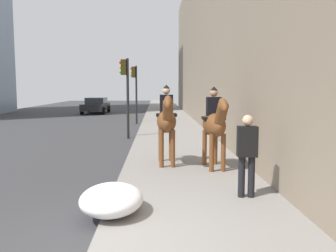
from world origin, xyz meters
name	(u,v)px	position (x,y,z in m)	size (l,w,h in m)	color
sidewalk_slab	(213,245)	(0.00, -1.79, 0.06)	(120.00, 3.58, 0.12)	gray
mounted_horse_near	(167,120)	(5.35, -1.25, 1.43)	(2.15, 0.61, 2.33)	brown
mounted_horse_far	(215,124)	(4.79, -2.56, 1.38)	(2.15, 0.67, 2.28)	brown
pedestrian_greeting	(247,150)	(2.14, -2.81, 1.10)	(0.29, 0.42, 1.70)	black
car_near_lane	(96,105)	(28.17, 4.58, 0.75)	(4.65, 2.23, 1.44)	black
traffic_light_near_curb	(126,85)	(11.63, 0.45, 2.48)	(0.20, 0.44, 3.69)	black
traffic_light_far_curb	(135,85)	(18.58, 0.44, 2.52)	(0.20, 0.44, 3.76)	black
snow_pile_near	(111,199)	(1.25, -0.15, 0.37)	(1.47, 1.13, 0.51)	white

